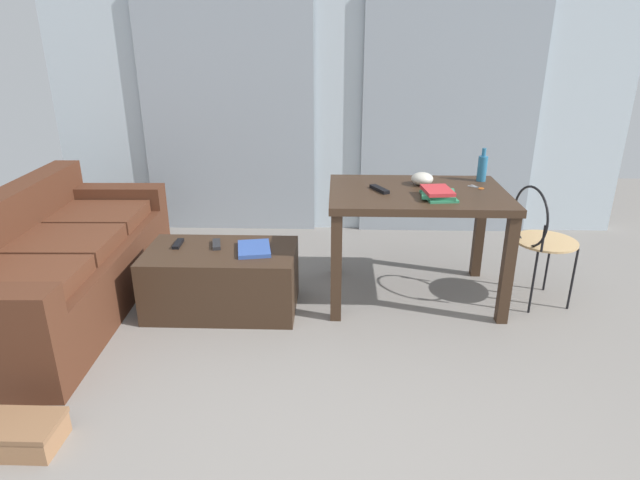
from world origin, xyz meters
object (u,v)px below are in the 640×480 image
craft_table (417,207)px  tv_remote_on_table (379,189)px  book_stack (438,193)px  magazine (254,249)px  couch (55,266)px  bottle_near (482,168)px  shoebox (21,434)px  coffee_table (222,279)px  tv_remote_primary (216,244)px  scissors (478,188)px  bowl (422,179)px  wire_chair (538,232)px  tv_remote_secondary (178,244)px

craft_table → tv_remote_on_table: bearing=-177.1°
book_stack → magazine: bearing=-176.6°
couch → bottle_near: 3.01m
couch → shoebox: (0.46, -1.31, -0.24)m
coffee_table → tv_remote_primary: (-0.04, 0.07, 0.23)m
scissors → tv_remote_primary: bearing=-172.3°
bottle_near → tv_remote_on_table: bottle_near is taller
shoebox → tv_remote_on_table: bearing=42.6°
coffee_table → shoebox: 1.50m
tv_remote_on_table → tv_remote_primary: bearing=161.1°
bowl → book_stack: 0.31m
coffee_table → shoebox: coffee_table is taller
book_stack → tv_remote_primary: bearing=179.9°
bottle_near → tv_remote_primary: bottle_near is taller
coffee_table → scissors: (1.73, 0.31, 0.57)m
couch → book_stack: book_stack is taller
magazine → shoebox: (-0.88, -1.35, -0.37)m
couch → magazine: (1.34, 0.03, 0.13)m
bottle_near → shoebox: size_ratio=0.67×
coffee_table → wire_chair: 2.15m
bottle_near → scissors: (-0.07, -0.19, -0.09)m
tv_remote_secondary → wire_chair: bearing=-0.1°
couch → tv_remote_primary: bearing=5.6°
craft_table → bowl: size_ratio=7.86×
coffee_table → scissors: size_ratio=9.10×
coffee_table → tv_remote_primary: 0.24m
couch → coffee_table: size_ratio=2.12×
magazine → shoebox: magazine is taller
bowl → magazine: (-1.13, -0.38, -0.39)m
craft_table → wire_chair: wire_chair is taller
couch → coffee_table: couch is taller
tv_remote_on_table → scissors: size_ratio=1.74×
scissors → shoebox: size_ratio=0.31×
book_stack → craft_table: bearing=122.8°
tv_remote_primary → tv_remote_on_table: bearing=-5.2°
coffee_table → craft_table: (1.31, 0.23, 0.45)m
bottle_near → magazine: (-1.57, -0.50, -0.44)m
coffee_table → bottle_near: (1.79, 0.50, 0.66)m
magazine → scissors: bearing=1.2°
tv_remote_primary → tv_remote_secondary: bearing=165.7°
bottle_near → tv_remote_primary: bearing=-166.9°
bottle_near → book_stack: bottle_near is taller
bottle_near → book_stack: size_ratio=0.83×
bowl → scissors: size_ratio=1.38×
shoebox → magazine: bearing=56.9°
bowl → book_stack: bearing=-79.4°
tv_remote_on_table → magazine: tv_remote_on_table is taller
coffee_table → book_stack: 1.54m
coffee_table → magazine: size_ratio=3.53×
bottle_near → tv_remote_on_table: size_ratio=1.24×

